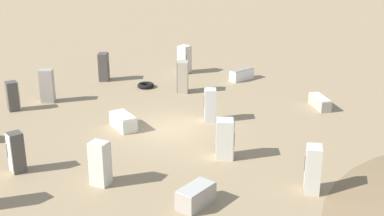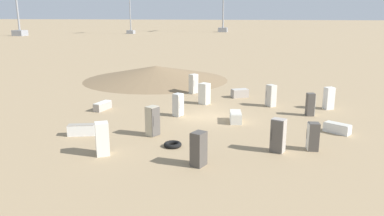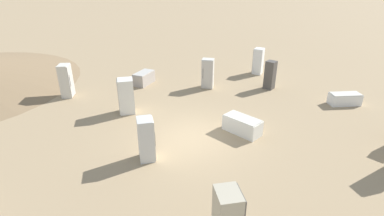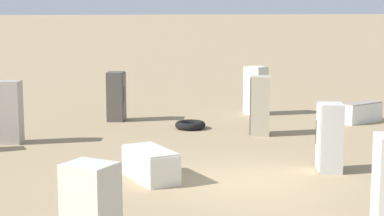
# 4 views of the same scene
# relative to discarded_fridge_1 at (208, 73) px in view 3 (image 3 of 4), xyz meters

# --- Properties ---
(ground_plane) EXTENTS (1000.00, 1000.00, 0.00)m
(ground_plane) POSITION_rel_discarded_fridge_1_xyz_m (-4.33, 4.45, -0.92)
(ground_plane) COLOR #9E8460
(discarded_fridge_1) EXTENTS (0.95, 0.94, 1.84)m
(discarded_fridge_1) POSITION_rel_discarded_fridge_1_xyz_m (0.00, 0.00, 0.00)
(discarded_fridge_1) COLOR beige
(discarded_fridge_1) RESTS_ON ground_plane
(discarded_fridge_2) EXTENTS (1.44, 1.73, 0.79)m
(discarded_fridge_2) POSITION_rel_discarded_fridge_1_xyz_m (3.00, 2.88, -0.53)
(discarded_fridge_2) COLOR #A89E93
(discarded_fridge_2) RESTS_ON ground_plane
(discarded_fridge_3) EXTENTS (1.46, 1.78, 0.65)m
(discarded_fridge_3) POSITION_rel_discarded_fridge_1_xyz_m (-6.57, -4.38, -0.60)
(discarded_fridge_3) COLOR white
(discarded_fridge_3) RESTS_ON ground_plane
(discarded_fridge_4) EXTENTS (0.96, 0.91, 1.92)m
(discarded_fridge_4) POSITION_rel_discarded_fridge_1_xyz_m (3.75, 7.49, 0.04)
(discarded_fridge_4) COLOR beige
(discarded_fridge_4) RESTS_ON ground_plane
(discarded_fridge_6) EXTENTS (0.89, 0.91, 1.82)m
(discarded_fridge_6) POSITION_rel_discarded_fridge_1_xyz_m (0.03, -4.66, -0.01)
(discarded_fridge_6) COLOR white
(discarded_fridge_6) RESTS_ON ground_plane
(discarded_fridge_11) EXTENTS (1.81, 1.05, 0.76)m
(discarded_fridge_11) POSITION_rel_discarded_fridge_1_xyz_m (-5.41, 2.43, -0.55)
(discarded_fridge_11) COLOR silver
(discarded_fridge_11) RESTS_ON ground_plane
(discarded_fridge_12) EXTENTS (0.87, 0.83, 1.75)m
(discarded_fridge_12) POSITION_rel_discarded_fridge_1_xyz_m (-4.67, 6.91, -0.05)
(discarded_fridge_12) COLOR silver
(discarded_fridge_12) RESTS_ON ground_plane
(discarded_fridge_13) EXTENTS (1.00, 1.02, 1.82)m
(discarded_fridge_13) POSITION_rel_discarded_fridge_1_xyz_m (-0.31, 5.67, -0.01)
(discarded_fridge_13) COLOR silver
(discarded_fridge_13) RESTS_ON ground_plane
(discarded_fridge_15) EXTENTS (0.69, 0.71, 1.76)m
(discarded_fridge_15) POSITION_rel_discarded_fridge_1_xyz_m (-2.44, -2.99, -0.04)
(discarded_fridge_15) COLOR #4C4742
(discarded_fridge_15) RESTS_ON ground_plane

